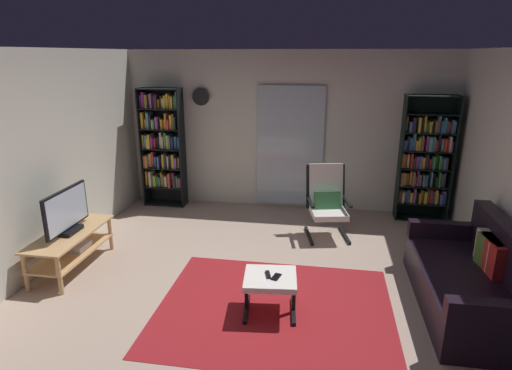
% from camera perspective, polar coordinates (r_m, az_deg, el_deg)
% --- Properties ---
extents(ground_plane, '(7.02, 7.02, 0.00)m').
position_cam_1_polar(ground_plane, '(4.84, 0.41, -14.32)').
color(ground_plane, tan).
extents(wall_back, '(5.60, 0.06, 2.60)m').
position_cam_1_polar(wall_back, '(7.11, 4.11, 7.20)').
color(wall_back, silver).
rests_on(wall_back, ground).
extents(wall_left, '(0.06, 6.00, 2.60)m').
position_cam_1_polar(wall_left, '(5.41, -29.10, 1.85)').
color(wall_left, silver).
rests_on(wall_left, ground).
extents(glass_door_panel, '(1.10, 0.01, 2.00)m').
position_cam_1_polar(glass_door_panel, '(7.09, 4.57, 5.10)').
color(glass_door_panel, silver).
extents(area_rug, '(2.41, 1.97, 0.01)m').
position_cam_1_polar(area_rug, '(4.59, 2.52, -16.20)').
color(area_rug, maroon).
rests_on(area_rug, ground).
extents(tv_stand, '(0.51, 1.24, 0.48)m').
position_cam_1_polar(tv_stand, '(5.68, -23.51, -7.29)').
color(tv_stand, tan).
rests_on(tv_stand, ground).
extents(television, '(0.20, 0.83, 0.54)m').
position_cam_1_polar(television, '(5.52, -24.05, -3.42)').
color(television, black).
rests_on(television, tv_stand).
extents(bookshelf_near_tv, '(0.70, 0.30, 2.00)m').
position_cam_1_polar(bookshelf_near_tv, '(7.38, -12.41, 5.32)').
color(bookshelf_near_tv, black).
rests_on(bookshelf_near_tv, ground).
extents(bookshelf_near_sofa, '(0.77, 0.30, 1.95)m').
position_cam_1_polar(bookshelf_near_sofa, '(7.05, 21.73, 3.22)').
color(bookshelf_near_sofa, black).
rests_on(bookshelf_near_sofa, ground).
extents(leather_sofa, '(0.90, 1.88, 0.88)m').
position_cam_1_polar(leather_sofa, '(4.98, 27.31, -11.34)').
color(leather_sofa, black).
rests_on(leather_sofa, ground).
extents(lounge_armchair, '(0.68, 0.75, 1.02)m').
position_cam_1_polar(lounge_armchair, '(6.18, 9.51, -1.90)').
color(lounge_armchair, black).
rests_on(lounge_armchair, ground).
extents(ottoman, '(0.57, 0.53, 0.41)m').
position_cam_1_polar(ottoman, '(4.37, 1.93, -12.94)').
color(ottoman, white).
rests_on(ottoman, ground).
extents(tv_remote, '(0.08, 0.15, 0.02)m').
position_cam_1_polar(tv_remote, '(4.34, 1.63, -11.91)').
color(tv_remote, black).
rests_on(tv_remote, ottoman).
extents(cell_phone, '(0.10, 0.15, 0.01)m').
position_cam_1_polar(cell_phone, '(4.31, 2.73, -12.21)').
color(cell_phone, black).
rests_on(cell_phone, ottoman).
extents(wall_clock, '(0.29, 0.03, 0.29)m').
position_cam_1_polar(wall_clock, '(7.24, -7.40, 11.67)').
color(wall_clock, silver).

